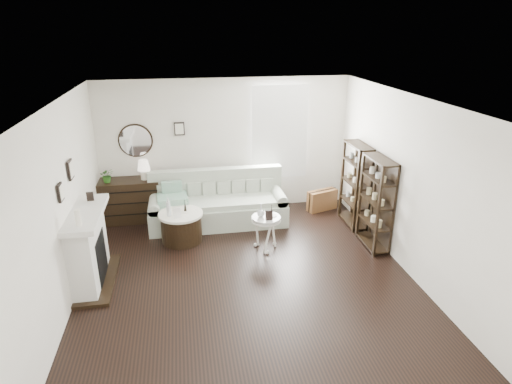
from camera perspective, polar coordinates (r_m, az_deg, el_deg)
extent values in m
plane|color=black|center=(6.74, -1.16, -11.29)|extent=(5.50, 5.50, 0.00)
plane|color=white|center=(5.75, -1.36, 11.99)|extent=(5.50, 5.50, 0.00)
plane|color=white|center=(8.71, -4.06, 6.12)|extent=(5.00, 0.00, 5.00)
plane|color=white|center=(3.76, 5.49, -16.26)|extent=(5.00, 0.00, 5.00)
plane|color=white|center=(6.28, -24.44, -2.03)|extent=(0.00, 5.50, 5.50)
plane|color=white|center=(6.92, 19.66, 0.80)|extent=(0.00, 5.50, 5.50)
cube|color=white|center=(8.80, 3.12, 7.99)|extent=(1.00, 0.02, 1.80)
cube|color=white|center=(8.74, 3.21, 7.90)|extent=(1.15, 0.02, 1.90)
cylinder|color=silver|center=(8.63, -15.77, 6.60)|extent=(0.60, 0.03, 0.60)
cube|color=black|center=(8.54, -10.18, 8.30)|extent=(0.20, 0.03, 0.26)
cube|color=silver|center=(6.83, -21.47, -7.13)|extent=(0.34, 1.20, 1.10)
cube|color=black|center=(6.89, -21.06, -8.22)|extent=(0.30, 0.65, 0.70)
cube|color=silver|center=(6.58, -21.71, -2.74)|extent=(0.44, 1.35, 0.08)
cube|color=black|center=(7.06, -20.25, -10.86)|extent=(0.50, 1.40, 0.05)
cylinder|color=white|center=(6.12, -22.65, -3.15)|extent=(0.08, 0.08, 0.22)
cube|color=black|center=(6.90, -21.25, -0.56)|extent=(0.10, 0.03, 0.14)
cube|color=black|center=(6.13, -24.63, -0.05)|extent=(0.03, 0.18, 0.24)
cube|color=black|center=(6.70, -23.52, 2.75)|extent=(0.03, 0.22, 0.28)
cube|color=black|center=(8.33, 13.12, 0.91)|extent=(0.30, 0.80, 1.60)
cylinder|color=#C7B988|center=(8.21, 13.49, -1.53)|extent=(0.08, 0.08, 0.11)
cylinder|color=#C7B988|center=(8.42, 12.84, -0.88)|extent=(0.08, 0.08, 0.11)
cylinder|color=#C7B988|center=(8.64, 12.22, -0.26)|extent=(0.08, 0.08, 0.11)
cylinder|color=#C7B988|center=(8.07, 13.73, 1.08)|extent=(0.08, 0.08, 0.11)
cylinder|color=#C7B988|center=(8.28, 13.06, 1.68)|extent=(0.08, 0.08, 0.11)
cylinder|color=#C7B988|center=(8.50, 12.43, 2.24)|extent=(0.08, 0.08, 0.11)
cylinder|color=#C7B988|center=(7.94, 13.98, 3.79)|extent=(0.08, 0.08, 0.11)
cylinder|color=#C7B988|center=(8.16, 13.30, 4.32)|extent=(0.08, 0.08, 0.11)
cylinder|color=#C7B988|center=(8.38, 12.64, 4.82)|extent=(0.08, 0.08, 0.11)
cube|color=black|center=(7.57, 15.69, -1.45)|extent=(0.30, 0.80, 1.60)
cylinder|color=#C7B988|center=(7.47, 16.14, -4.18)|extent=(0.08, 0.08, 0.11)
cylinder|color=#C7B988|center=(7.67, 15.35, -3.39)|extent=(0.08, 0.08, 0.11)
cylinder|color=#C7B988|center=(7.88, 14.60, -2.65)|extent=(0.08, 0.08, 0.11)
cylinder|color=#C7B988|center=(7.31, 16.46, -1.35)|extent=(0.08, 0.08, 0.11)
cylinder|color=#C7B988|center=(7.52, 15.65, -0.62)|extent=(0.08, 0.08, 0.11)
cylinder|color=#C7B988|center=(7.73, 14.88, 0.06)|extent=(0.08, 0.08, 0.11)
cylinder|color=#C7B988|center=(7.17, 16.79, 1.60)|extent=(0.08, 0.08, 0.11)
cylinder|color=#C7B988|center=(7.39, 15.95, 2.25)|extent=(0.08, 0.08, 0.11)
cylinder|color=#C7B988|center=(7.60, 15.16, 2.87)|extent=(0.08, 0.08, 0.11)
cube|color=#A1AB99|center=(8.36, -5.04, -2.87)|extent=(2.62, 0.91, 0.42)
cube|color=#A1AB99|center=(8.23, -5.08, -1.29)|extent=(2.26, 0.72, 0.10)
cube|color=#A1AB99|center=(8.54, -5.35, 0.56)|extent=(2.62, 0.20, 0.81)
cube|color=#A1AB99|center=(8.34, -13.21, -3.07)|extent=(0.22, 0.86, 0.52)
cube|color=#A1AB99|center=(8.51, 2.93, -1.99)|extent=(0.22, 0.86, 0.52)
cube|color=#227F51|center=(8.15, -11.09, -0.95)|extent=(0.58, 0.49, 0.14)
cube|color=brown|center=(9.05, 8.80, -1.08)|extent=(0.68, 0.41, 0.43)
cube|color=black|center=(8.77, -16.73, -1.08)|extent=(1.26, 0.53, 0.84)
cube|color=black|center=(8.59, -16.78, -2.93)|extent=(1.21, 0.01, 0.02)
cube|color=black|center=(8.50, -16.94, -1.51)|extent=(1.21, 0.01, 0.02)
cube|color=black|center=(8.42, -17.11, -0.06)|extent=(1.21, 0.01, 0.01)
imported|color=#275B1A|center=(8.58, -19.25, 2.11)|extent=(0.29, 0.27, 0.28)
cylinder|color=black|center=(7.78, -9.89, -4.74)|extent=(0.72, 0.72, 0.50)
cylinder|color=white|center=(7.67, -10.02, -2.92)|extent=(0.78, 0.78, 0.04)
cylinder|color=silver|center=(7.25, 1.36, -3.44)|extent=(0.49, 0.49, 0.03)
cylinder|color=silver|center=(7.27, 1.35, -3.75)|extent=(0.50, 0.50, 0.02)
cylinder|color=silver|center=(7.39, 1.34, -5.60)|extent=(0.04, 0.04, 0.57)
cylinder|color=silver|center=(7.52, -11.59, -2.00)|extent=(0.08, 0.08, 0.32)
cube|color=white|center=(7.45, -10.48, -2.78)|extent=(0.14, 0.09, 0.18)
cube|color=black|center=(7.10, 1.75, -3.15)|extent=(0.12, 0.05, 0.16)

